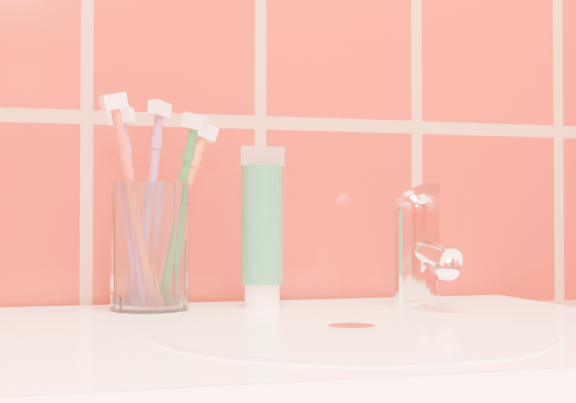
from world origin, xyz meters
name	(u,v)px	position (x,y,z in m)	size (l,w,h in m)	color
glass_tumbler	(151,246)	(-0.13, 1.12, 0.91)	(0.08, 0.08, 0.12)	white
toothpaste_tube	(262,232)	(-0.02, 1.12, 0.92)	(0.04, 0.04, 0.16)	white
faucet	(418,243)	(0.14, 1.09, 0.91)	(0.05, 0.11, 0.12)	white
toothbrush_0	(176,213)	(-0.10, 1.12, 0.94)	(0.06, 0.05, 0.19)	#1C6C2E
toothbrush_1	(134,210)	(-0.14, 1.12, 0.95)	(0.05, 0.04, 0.20)	#8D499C
toothbrush_2	(177,216)	(-0.10, 1.14, 0.94)	(0.08, 0.03, 0.19)	orange
toothbrush_3	(151,205)	(-0.12, 1.14, 0.95)	(0.04, 0.04, 0.21)	#884798
toothbrush_4	(134,205)	(-0.14, 1.11, 0.95)	(0.06, 0.04, 0.21)	#BC4128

